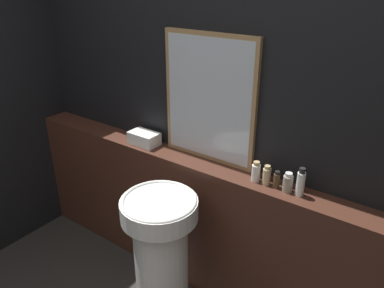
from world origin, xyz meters
TOP-DOWN VIEW (x-y plane):
  - wall_back at (0.00, 1.63)m, footprint 8.00×0.06m
  - vanity_counter at (0.00, 1.50)m, footprint 2.90×0.20m
  - pedestal_sink at (0.06, 1.08)m, footprint 0.45×0.45m
  - mirror at (0.06, 1.58)m, footprint 0.64×0.03m
  - towel_stack at (-0.42, 1.50)m, footprint 0.21×0.13m
  - shampoo_bottle at (0.45, 1.50)m, footprint 0.05×0.05m
  - conditioner_bottle at (0.52, 1.50)m, footprint 0.05×0.05m
  - lotion_bottle at (0.58, 1.50)m, footprint 0.04×0.04m
  - body_wash_bottle at (0.64, 1.50)m, footprint 0.06×0.06m
  - hand_soap_bottle at (0.71, 1.50)m, footprint 0.05×0.05m

SIDE VIEW (x-z plane):
  - vanity_counter at x=0.00m, z-range 0.00..0.98m
  - pedestal_sink at x=0.06m, z-range 0.05..0.98m
  - towel_stack at x=-0.42m, z-range 0.98..1.07m
  - lotion_bottle at x=0.58m, z-range 0.97..1.08m
  - body_wash_bottle at x=0.64m, z-range 0.97..1.09m
  - conditioner_bottle at x=0.52m, z-range 0.97..1.09m
  - shampoo_bottle at x=0.45m, z-range 0.97..1.10m
  - hand_soap_bottle at x=0.71m, z-range 0.97..1.14m
  - wall_back at x=0.00m, z-range 0.00..2.50m
  - mirror at x=0.06m, z-range 0.98..1.78m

